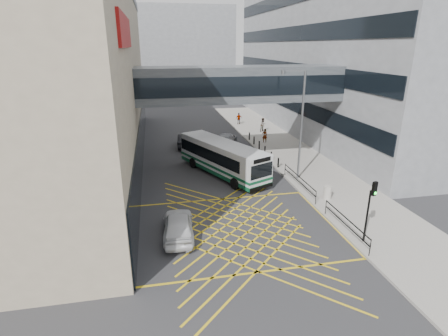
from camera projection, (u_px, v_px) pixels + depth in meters
ground at (237, 229)px, 21.61m from camera, size 120.00×120.00×0.00m
building_right at (376, 51)px, 44.91m from camera, size 24.09×44.00×20.00m
building_far at (163, 54)px, 73.72m from camera, size 28.00×16.00×18.00m
skybridge at (240, 84)px, 30.76m from camera, size 20.00×4.10×3.00m
pavement at (287, 151)px, 37.12m from camera, size 6.00×54.00×0.16m
box_junction at (237, 229)px, 21.61m from camera, size 12.00×9.00×0.01m
bus at (221, 157)px, 30.29m from camera, size 6.43×10.32×2.88m
car_white at (178, 225)px, 20.51m from camera, size 2.25×4.87×1.51m
car_dark at (185, 140)px, 38.97m from camera, size 2.31×4.80×1.45m
car_silver at (226, 139)px, 39.34m from camera, size 3.60×5.13×1.47m
traffic_light at (371, 203)px, 19.05m from camera, size 0.30×0.44×3.71m
street_lamp at (299, 119)px, 27.67m from camera, size 2.00×0.36×8.80m
litter_bin at (328, 192)px, 25.31m from camera, size 0.57×0.57×0.98m
kerb_railings at (317, 196)px, 24.10m from camera, size 0.05×12.54×1.00m
bollards at (262, 148)px, 36.43m from camera, size 0.14×10.14×0.90m
pedestrian_a at (265, 136)px, 39.91m from camera, size 0.64×0.47×1.59m
pedestrian_b at (263, 125)px, 44.93m from camera, size 0.98×0.84×1.74m
pedestrian_c at (239, 119)px, 49.19m from camera, size 0.93×0.45×1.57m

